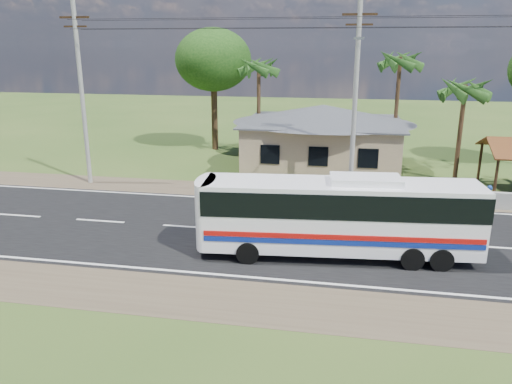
# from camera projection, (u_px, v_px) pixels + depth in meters

# --- Properties ---
(ground) EXTENTS (120.00, 120.00, 0.00)m
(ground) POSITION_uv_depth(u_px,v_px,m) (282.00, 233.00, 22.84)
(ground) COLOR #2D491A
(ground) RESTS_ON ground
(road) EXTENTS (120.00, 16.00, 0.03)m
(road) POSITION_uv_depth(u_px,v_px,m) (282.00, 233.00, 22.83)
(road) COLOR black
(road) RESTS_ON ground
(house) EXTENTS (12.40, 10.00, 5.00)m
(house) POSITION_uv_depth(u_px,v_px,m) (323.00, 131.00, 34.16)
(house) COLOR tan
(house) RESTS_ON ground
(utility_poles) EXTENTS (32.80, 2.22, 11.00)m
(utility_poles) POSITION_uv_depth(u_px,v_px,m) (349.00, 94.00, 26.84)
(utility_poles) COLOR #9E9E99
(utility_poles) RESTS_ON ground
(palm_near) EXTENTS (2.80, 2.80, 6.70)m
(palm_near) POSITION_uv_depth(u_px,v_px,m) (465.00, 90.00, 29.91)
(palm_near) COLOR #47301E
(palm_near) RESTS_ON ground
(palm_mid) EXTENTS (2.80, 2.80, 8.20)m
(palm_mid) POSITION_uv_depth(u_px,v_px,m) (400.00, 62.00, 34.35)
(palm_mid) COLOR #47301E
(palm_mid) RESTS_ON ground
(palm_far) EXTENTS (2.80, 2.80, 7.70)m
(palm_far) POSITION_uv_depth(u_px,v_px,m) (259.00, 67.00, 36.71)
(palm_far) COLOR #47301E
(palm_far) RESTS_ON ground
(tree_behind_house) EXTENTS (6.00, 6.00, 9.61)m
(tree_behind_house) POSITION_uv_depth(u_px,v_px,m) (213.00, 60.00, 39.17)
(tree_behind_house) COLOR #47301E
(tree_behind_house) RESTS_ON ground
(coach_bus) EXTENTS (11.09, 3.33, 3.39)m
(coach_bus) POSITION_uv_depth(u_px,v_px,m) (341.00, 211.00, 19.87)
(coach_bus) COLOR white
(coach_bus) RESTS_ON ground
(motorcycle) EXTENTS (1.75, 0.90, 0.88)m
(motorcycle) POSITION_uv_depth(u_px,v_px,m) (403.00, 201.00, 26.14)
(motorcycle) COLOR black
(motorcycle) RESTS_ON ground
(person) EXTENTS (0.65, 0.55, 1.52)m
(person) POSITION_uv_depth(u_px,v_px,m) (488.00, 200.00, 25.29)
(person) COLOR navy
(person) RESTS_ON ground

